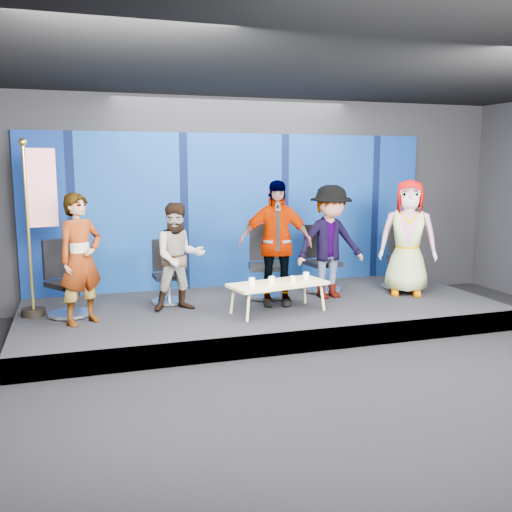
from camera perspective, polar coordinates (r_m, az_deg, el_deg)
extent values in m
plane|color=black|center=(6.53, 7.67, -12.37)|extent=(10.00, 10.00, 0.00)
cube|color=black|center=(9.86, -2.15, 5.45)|extent=(10.00, 0.02, 3.50)
cube|color=black|center=(6.18, 8.40, 19.43)|extent=(10.00, 8.00, 0.02)
cube|color=black|center=(8.69, 0.59, -5.75)|extent=(7.00, 3.00, 0.30)
cube|color=#06154C|center=(9.82, -2.07, 4.56)|extent=(7.00, 0.08, 2.60)
cylinder|color=silver|center=(8.36, -18.07, -5.55)|extent=(0.83, 0.83, 0.06)
cylinder|color=silver|center=(8.31, -18.15, -4.01)|extent=(0.07, 0.07, 0.40)
cube|color=black|center=(8.26, -18.22, -2.66)|extent=(0.67, 0.67, 0.07)
cube|color=black|center=(8.41, -19.23, -0.22)|extent=(0.40, 0.28, 0.55)
imported|color=black|center=(7.78, -17.14, -0.30)|extent=(0.75, 0.69, 1.73)
cylinder|color=silver|center=(8.78, -8.67, -4.52)|extent=(0.56, 0.56, 0.05)
cylinder|color=silver|center=(8.73, -8.71, -3.20)|extent=(0.06, 0.06, 0.36)
cube|color=black|center=(8.70, -8.73, -2.04)|extent=(0.45, 0.45, 0.06)
cube|color=black|center=(8.85, -9.06, 0.11)|extent=(0.40, 0.06, 0.50)
imported|color=black|center=(8.22, -7.72, -0.10)|extent=(0.78, 0.62, 1.55)
cylinder|color=silver|center=(9.04, 0.97, -3.98)|extent=(0.78, 0.78, 0.06)
cylinder|color=silver|center=(8.98, 0.97, -2.44)|extent=(0.08, 0.08, 0.43)
cube|color=black|center=(8.94, 0.97, -1.08)|extent=(0.63, 0.63, 0.08)
cube|color=black|center=(9.14, 0.84, 1.40)|extent=(0.47, 0.16, 0.59)
imported|color=black|center=(8.46, 1.96, 1.30)|extent=(1.17, 0.70, 1.86)
cylinder|color=silver|center=(9.55, 6.65, -3.33)|extent=(0.66, 0.66, 0.06)
cylinder|color=silver|center=(9.51, 6.68, -1.94)|extent=(0.07, 0.07, 0.41)
cube|color=black|center=(9.47, 6.70, -0.72)|extent=(0.53, 0.53, 0.07)
cube|color=black|center=(9.63, 6.03, 1.50)|extent=(0.45, 0.09, 0.56)
imported|color=black|center=(8.97, 7.42, 1.39)|extent=(1.19, 0.75, 1.77)
cylinder|color=silver|center=(10.04, 14.28, -2.94)|extent=(0.88, 0.88, 0.06)
cylinder|color=silver|center=(9.99, 14.33, -1.55)|extent=(0.08, 0.08, 0.43)
cube|color=black|center=(9.95, 14.38, -0.34)|extent=(0.70, 0.70, 0.08)
cube|color=black|center=(10.16, 14.39, 1.87)|extent=(0.44, 0.28, 0.59)
imported|color=black|center=(9.45, 14.96, 1.80)|extent=(1.08, 0.96, 1.85)
cube|color=tan|center=(8.10, 2.22, -2.82)|extent=(1.48, 0.86, 0.04)
cylinder|color=tan|center=(7.65, -0.80, -5.17)|extent=(0.04, 0.04, 0.39)
cylinder|color=tan|center=(8.05, -2.37, -4.46)|extent=(0.04, 0.04, 0.39)
cylinder|color=tan|center=(8.29, 6.66, -4.11)|extent=(0.04, 0.04, 0.39)
cylinder|color=tan|center=(8.66, 4.87, -3.51)|extent=(0.04, 0.04, 0.39)
cylinder|color=white|center=(7.92, -0.42, -2.56)|extent=(0.09, 0.09, 0.10)
cylinder|color=white|center=(7.99, 1.53, -2.48)|extent=(0.08, 0.08, 0.10)
cylinder|color=white|center=(8.11, 1.64, -2.33)|extent=(0.07, 0.07, 0.09)
cylinder|color=white|center=(8.14, 3.70, -2.31)|extent=(0.07, 0.07, 0.09)
cylinder|color=white|center=(8.35, 5.03, -1.97)|extent=(0.09, 0.09, 0.10)
cylinder|color=black|center=(8.56, -21.35, -5.25)|extent=(0.32, 0.32, 0.10)
cylinder|color=gold|center=(8.36, -21.82, 2.51)|extent=(0.04, 0.04, 2.23)
sphere|color=gold|center=(8.32, -22.30, 10.49)|extent=(0.11, 0.11, 0.11)
cube|color=#B51421|center=(8.33, -20.64, 6.40)|extent=(0.39, 0.14, 1.06)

